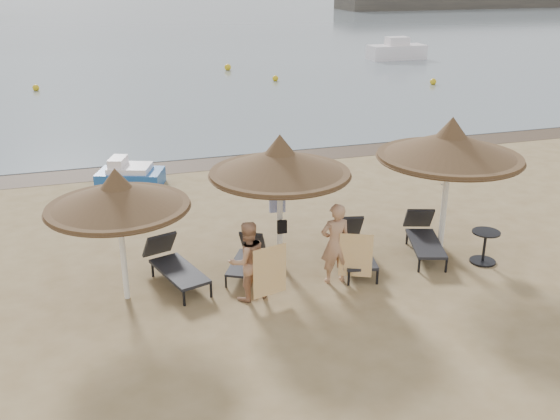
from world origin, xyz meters
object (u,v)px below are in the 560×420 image
(palapa_right, at_px, (450,146))
(lounger_far_right, at_px, (424,236))
(person_right, at_px, (336,237))
(lounger_far_left, at_px, (173,263))
(side_table, at_px, (484,248))
(palapa_left, at_px, (117,196))
(pedal_boat, at_px, (130,175))
(palapa_center, at_px, (280,163))
(lounger_near_left, at_px, (247,256))
(lounger_near_right, at_px, (353,245))
(person_left, at_px, (247,255))

(palapa_right, height_order, lounger_far_right, palapa_right)
(person_right, bearing_deg, lounger_far_left, -16.14)
(lounger_far_left, relative_size, side_table, 2.81)
(palapa_right, distance_m, lounger_far_right, 2.16)
(palapa_left, bearing_deg, lounger_far_left, 24.57)
(lounger_far_right, relative_size, pedal_boat, 0.95)
(palapa_center, relative_size, palapa_right, 0.94)
(lounger_near_left, relative_size, pedal_boat, 0.77)
(palapa_right, bearing_deg, palapa_left, -179.42)
(palapa_right, relative_size, person_right, 1.58)
(palapa_left, xyz_separation_m, person_right, (4.17, -0.57, -1.14))
(side_table, bearing_deg, lounger_near_right, 162.43)
(lounger_near_right, bearing_deg, pedal_boat, 134.35)
(palapa_left, relative_size, lounger_near_left, 1.65)
(lounger_far_right, bearing_deg, side_table, -23.54)
(lounger_far_left, bearing_deg, person_left, -59.63)
(lounger_near_right, distance_m, person_left, 2.82)
(palapa_center, height_order, pedal_boat, palapa_center)
(person_right, bearing_deg, lounger_near_left, -31.53)
(pedal_boat, bearing_deg, side_table, -27.31)
(lounger_near_right, distance_m, lounger_far_right, 1.76)
(palapa_right, xyz_separation_m, lounger_near_right, (-2.14, 0.09, -2.11))
(lounger_near_right, bearing_deg, lounger_far_left, -172.32)
(person_left, distance_m, person_right, 1.89)
(lounger_near_left, bearing_deg, palapa_right, 22.65)
(palapa_center, height_order, lounger_near_left, palapa_center)
(lounger_near_left, bearing_deg, palapa_center, 27.97)
(lounger_far_right, bearing_deg, palapa_right, 2.28)
(lounger_far_left, bearing_deg, lounger_near_right, -21.47)
(lounger_far_right, relative_size, person_right, 1.01)
(palapa_left, relative_size, side_table, 3.69)
(palapa_right, relative_size, lounger_near_left, 1.93)
(palapa_left, height_order, lounger_near_right, palapa_left)
(person_right, bearing_deg, pedal_boat, -62.81)
(palapa_left, height_order, lounger_far_left, palapa_left)
(lounger_far_right, distance_m, person_right, 2.67)
(lounger_near_left, distance_m, side_table, 5.23)
(lounger_far_right, xyz_separation_m, side_table, (1.00, -0.89, -0.04))
(lounger_far_left, xyz_separation_m, lounger_far_right, (5.66, -0.28, -0.01))
(lounger_near_right, bearing_deg, side_table, -5.62)
(palapa_left, xyz_separation_m, pedal_boat, (0.63, 6.90, -1.82))
(lounger_near_right, bearing_deg, person_right, -122.84)
(palapa_right, distance_m, person_right, 3.31)
(palapa_center, xyz_separation_m, lounger_near_right, (1.59, -0.32, -1.95))
(pedal_boat, bearing_deg, person_right, -44.69)
(lounger_near_right, height_order, person_left, person_left)
(side_table, xyz_separation_m, person_left, (-5.38, -0.01, 0.60))
(side_table, bearing_deg, lounger_near_left, 166.85)
(palapa_center, distance_m, lounger_near_right, 2.54)
(side_table, bearing_deg, palapa_left, 174.72)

